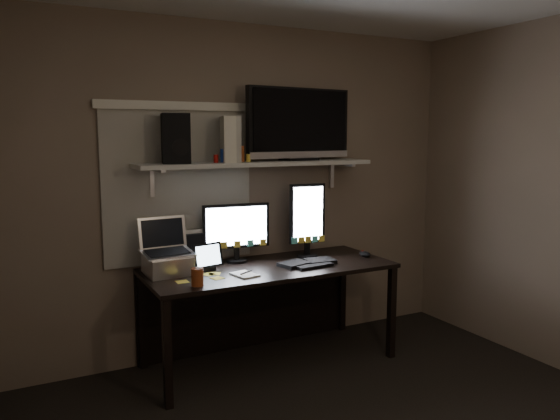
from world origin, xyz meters
TOP-DOWN VIEW (x-y plane):
  - back_wall at (0.00, 1.80)m, footprint 3.60×0.00m
  - window_blinds at (-0.55, 1.79)m, footprint 1.10×0.02m
  - desk at (0.00, 1.55)m, footprint 1.80×0.75m
  - wall_shelf at (0.00, 1.62)m, footprint 1.80×0.35m
  - monitor_landscape at (-0.16, 1.66)m, footprint 0.51×0.11m
  - monitor_portrait at (0.40, 1.57)m, footprint 0.29×0.08m
  - keyboard at (0.28, 1.35)m, footprint 0.45×0.21m
  - mouse at (0.81, 1.37)m, footprint 0.08×0.12m
  - notepad at (-0.26, 1.27)m, footprint 0.17×0.21m
  - tablet at (-0.44, 1.51)m, footprint 0.24×0.14m
  - file_sorter at (-0.51, 1.71)m, footprint 0.20×0.09m
  - laptop at (-0.72, 1.52)m, footprint 0.35×0.29m
  - cup at (-0.63, 1.17)m, footprint 0.10×0.10m
  - sticky_notes at (-0.56, 1.36)m, footprint 0.39×0.33m
  - tv at (0.36, 1.64)m, footprint 0.93×0.27m
  - game_console at (-0.24, 1.61)m, footprint 0.15×0.29m
  - speaker at (-0.61, 1.63)m, footprint 0.23×0.26m
  - bottles at (-0.22, 1.58)m, footprint 0.21×0.09m

SIDE VIEW (x-z plane):
  - desk at x=0.00m, z-range 0.19..0.92m
  - sticky_notes at x=-0.56m, z-range 0.73..0.73m
  - notepad at x=-0.26m, z-range 0.73..0.74m
  - keyboard at x=0.28m, z-range 0.73..0.76m
  - mouse at x=0.81m, z-range 0.73..0.77m
  - cup at x=-0.63m, z-range 0.73..0.84m
  - tablet at x=-0.44m, z-range 0.73..0.93m
  - file_sorter at x=-0.51m, z-range 0.73..0.98m
  - laptop at x=-0.72m, z-range 0.73..1.11m
  - monitor_landscape at x=-0.16m, z-range 0.73..1.18m
  - monitor_portrait at x=0.40m, z-range 0.73..1.31m
  - back_wall at x=0.00m, z-range -0.55..3.05m
  - window_blinds at x=-0.55m, z-range 0.75..1.85m
  - wall_shelf at x=0.00m, z-range 1.45..1.48m
  - bottles at x=-0.22m, z-range 1.48..1.61m
  - game_console at x=-0.24m, z-range 1.48..1.81m
  - speaker at x=-0.61m, z-range 1.48..1.82m
  - tv at x=0.36m, z-range 1.48..2.03m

